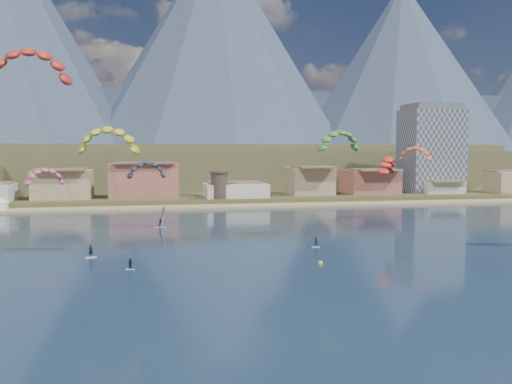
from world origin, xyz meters
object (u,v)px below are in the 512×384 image
kitesurfer_yellow (109,136)px  kitesurfer_red (30,61)px  watchtower (219,185)px  buoy (321,263)px  apartment_tower (431,149)px  kitesurfer_green (338,138)px  windsurfer (161,221)px

kitesurfer_yellow → kitesurfer_red: bearing=141.4°
watchtower → kitesurfer_red: size_ratio=0.24×
kitesurfer_red → buoy: (44.45, -23.36, -32.11)m
apartment_tower → kitesurfer_green: (-66.78, -85.62, 1.50)m
kitesurfer_yellow → kitesurfer_green: kitesurfer_green is taller
apartment_tower → kitesurfer_green: bearing=-128.0°
kitesurfer_yellow → windsurfer: (9.18, 32.72, -17.69)m
kitesurfer_green → buoy: 31.83m
kitesurfer_yellow → windsurfer: 38.31m
apartment_tower → windsurfer: 119.08m
kitesurfer_red → buoy: bearing=-27.7°
watchtower → kitesurfer_yellow: (-28.84, -81.82, 12.79)m
watchtower → kitesurfer_green: bearing=-79.5°
windsurfer → kitesurfer_red: bearing=-135.5°
kitesurfer_yellow → buoy: kitesurfer_yellow is taller
watchtower → apartment_tower: bearing=9.9°
apartment_tower → kitesurfer_red: size_ratio=0.88×
apartment_tower → buoy: bearing=-125.6°
apartment_tower → kitesurfer_red: (-122.15, -85.18, 14.41)m
watchtower → kitesurfer_yellow: bearing=-109.4°
kitesurfer_green → windsurfer: bearing=145.6°
windsurfer → buoy: (21.97, -45.44, -1.35)m
apartment_tower → kitesurfer_red: kitesurfer_red is taller
watchtower → windsurfer: bearing=-111.8°
apartment_tower → watchtower: size_ratio=3.72×
apartment_tower → watchtower: (-80.00, -14.00, -11.45)m
apartment_tower → windsurfer: bearing=-147.7°
watchtower → kitesurfer_green: 73.97m
kitesurfer_green → kitesurfer_red: bearing=179.5°
kitesurfer_yellow → watchtower: bearing=70.6°
kitesurfer_yellow → buoy: (31.15, -12.72, -19.05)m
apartment_tower → kitesurfer_yellow: bearing=-138.6°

